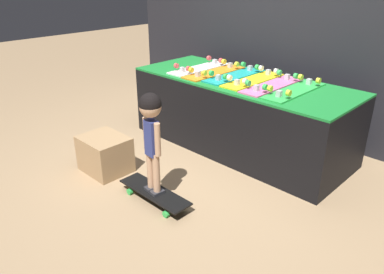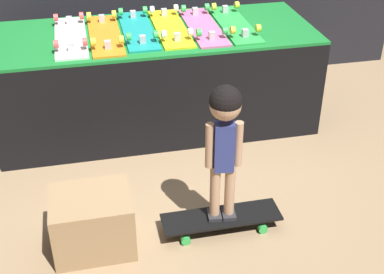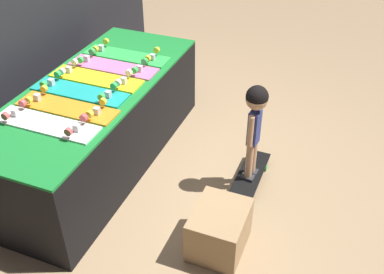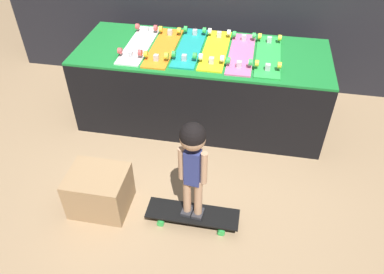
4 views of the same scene
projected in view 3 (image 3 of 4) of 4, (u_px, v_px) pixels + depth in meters
ground_plane at (161, 174)px, 3.74m from camera, size 16.00×16.00×0.00m
display_rack at (97, 124)px, 3.70m from camera, size 2.22×0.87×0.72m
skateboard_white_on_rack at (46, 123)px, 3.05m from camera, size 0.21×0.76×0.09m
skateboard_orange_on_rack at (67, 107)px, 3.22m from camera, size 0.21×0.76×0.09m
skateboard_teal_on_rack at (80, 91)px, 3.40m from camera, size 0.21×0.76×0.09m
skateboard_yellow_on_rack at (96, 78)px, 3.57m from camera, size 0.21×0.76×0.09m
skateboard_pink_on_rack at (113, 66)px, 3.74m from camera, size 0.21×0.76×0.09m
skateboard_green_on_rack at (127, 55)px, 3.91m from camera, size 0.21×0.76×0.09m
skateboard_on_floor at (249, 177)px, 3.60m from camera, size 0.67×0.19×0.09m
child at (255, 116)px, 3.26m from camera, size 0.19×0.16×0.81m
storage_box at (219, 230)px, 3.02m from camera, size 0.42×0.35×0.33m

